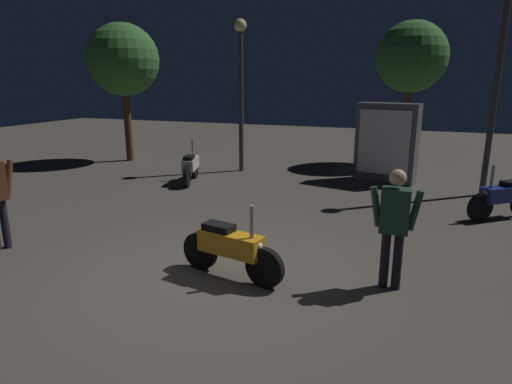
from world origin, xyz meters
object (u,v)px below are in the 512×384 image
object	(u,v)px
motorcycle_blue_parked_right	(503,197)
kiosk_billboard	(386,143)
streetlamp_near	(241,75)
motorcycle_white_parked_left	(191,166)
person_bystander_far	(394,219)
streetlamp_far	(501,49)
motorcycle_orange_foreground	(231,248)

from	to	relation	value
motorcycle_blue_parked_right	kiosk_billboard	bearing A→B (deg)	-85.37
motorcycle_blue_parked_right	streetlamp_near	world-z (taller)	streetlamp_near
motorcycle_white_parked_left	kiosk_billboard	xyz separation A→B (m)	(4.88, 1.93, 0.61)
motorcycle_white_parked_left	person_bystander_far	xyz separation A→B (m)	(5.46, -4.52, 0.52)
motorcycle_blue_parked_right	motorcycle_white_parked_left	bearing A→B (deg)	-44.21
motorcycle_blue_parked_right	streetlamp_far	bearing A→B (deg)	-125.41
person_bystander_far	kiosk_billboard	world-z (taller)	kiosk_billboard
motorcycle_orange_foreground	person_bystander_far	distance (m)	2.22
person_bystander_far	kiosk_billboard	distance (m)	6.47
motorcycle_white_parked_left	streetlamp_far	bearing A→B (deg)	-97.67
motorcycle_white_parked_left	motorcycle_blue_parked_right	xyz separation A→B (m)	(7.34, -0.64, 0.00)
motorcycle_white_parked_left	person_bystander_far	bearing A→B (deg)	-147.20
motorcycle_orange_foreground	motorcycle_white_parked_left	size ratio (longest dim) A/B	1.02
motorcycle_orange_foreground	streetlamp_near	bearing A→B (deg)	123.06
motorcycle_white_parked_left	streetlamp_near	distance (m)	3.12
streetlamp_far	streetlamp_near	bearing A→B (deg)	174.38
streetlamp_far	motorcycle_orange_foreground	bearing A→B (deg)	-121.73
streetlamp_near	streetlamp_far	xyz separation A→B (m)	(6.52, -0.64, 0.54)
motorcycle_orange_foreground	kiosk_billboard	distance (m)	7.10
motorcycle_orange_foreground	streetlamp_far	world-z (taller)	streetlamp_far
motorcycle_blue_parked_right	person_bystander_far	world-z (taller)	person_bystander_far
streetlamp_near	kiosk_billboard	size ratio (longest dim) A/B	2.07
streetlamp_far	kiosk_billboard	world-z (taller)	streetlamp_far
person_bystander_far	streetlamp_near	size ratio (longest dim) A/B	0.37
motorcycle_orange_foreground	streetlamp_near	world-z (taller)	streetlamp_near
motorcycle_white_parked_left	streetlamp_near	xyz separation A→B (m)	(0.69, 1.90, 2.38)
streetlamp_near	person_bystander_far	bearing A→B (deg)	-53.39
streetlamp_near	motorcycle_orange_foreground	bearing A→B (deg)	-68.84
streetlamp_near	streetlamp_far	size ratio (longest dim) A/B	0.82
streetlamp_near	kiosk_billboard	world-z (taller)	streetlamp_near
motorcycle_white_parked_left	streetlamp_far	distance (m)	7.88
motorcycle_blue_parked_right	kiosk_billboard	size ratio (longest dim) A/B	0.64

